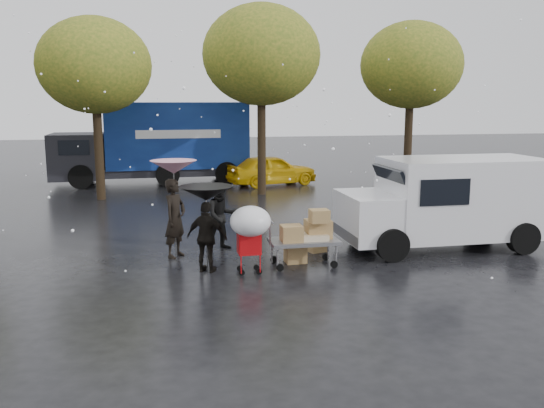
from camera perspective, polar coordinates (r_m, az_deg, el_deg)
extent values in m
plane|color=black|center=(12.30, -4.04, -6.73)|extent=(90.00, 90.00, 0.00)
imported|color=black|center=(13.40, -9.58, -1.40)|extent=(0.74, 0.80, 1.83)
imported|color=black|center=(13.97, -5.04, -1.20)|extent=(0.92, 0.78, 1.65)
imported|color=black|center=(12.16, -6.47, -3.28)|extent=(0.95, 0.73, 1.51)
cylinder|color=#4C4C4C|center=(13.38, -9.60, -0.83)|extent=(0.02, 0.02, 2.10)
cone|color=#CB5389|center=(13.22, -9.73, 3.64)|extent=(1.05, 1.05, 0.30)
sphere|color=#4C4C4C|center=(13.21, -9.74, 3.76)|extent=(0.06, 0.06, 0.06)
cylinder|color=#4C4C4C|center=(12.14, -6.47, -2.87)|extent=(0.02, 0.02, 1.69)
cone|color=black|center=(11.98, -6.55, 1.06)|extent=(1.12, 1.12, 0.30)
sphere|color=#4C4C4C|center=(11.97, -6.56, 1.20)|extent=(0.06, 0.06, 0.06)
cube|color=slate|center=(12.60, 3.17, -3.70)|extent=(1.50, 0.80, 0.08)
cylinder|color=slate|center=(12.38, -0.19, -2.75)|extent=(0.04, 0.04, 0.60)
cube|color=olive|center=(12.73, 4.59, -2.47)|extent=(0.55, 0.45, 0.40)
cube|color=olive|center=(12.39, 1.95, -2.92)|extent=(0.45, 0.40, 0.35)
cube|color=olive|center=(12.41, 4.71, -1.20)|extent=(0.40, 0.35, 0.28)
cube|color=#C6AF89|center=(12.59, 3.39, -3.25)|extent=(0.90, 0.55, 0.12)
cylinder|color=black|center=(12.29, 0.80, -6.32)|extent=(0.16, 0.05, 0.16)
cylinder|color=black|center=(12.89, 0.19, -5.53)|extent=(0.16, 0.05, 0.16)
cylinder|color=black|center=(12.59, 6.17, -5.98)|extent=(0.16, 0.05, 0.16)
cylinder|color=black|center=(13.18, 5.33, -5.22)|extent=(0.16, 0.05, 0.16)
cube|color=red|center=(12.05, -2.29, -3.86)|extent=(0.47, 0.41, 0.45)
cylinder|color=red|center=(11.78, -2.15, -2.34)|extent=(0.42, 0.02, 0.02)
cylinder|color=#4C4C4C|center=(11.80, -2.15, -2.67)|extent=(0.02, 0.02, 0.60)
ellipsoid|color=white|center=(11.75, -2.16, -1.72)|extent=(0.84, 0.84, 0.63)
cylinder|color=black|center=(12.03, -3.00, -6.81)|extent=(0.12, 0.04, 0.12)
cylinder|color=black|center=(12.33, -3.22, -6.38)|extent=(0.12, 0.04, 0.12)
cylinder|color=black|center=(12.08, -1.30, -6.72)|extent=(0.12, 0.04, 0.12)
cylinder|color=black|center=(12.38, -1.56, -6.30)|extent=(0.12, 0.04, 0.12)
cube|color=white|center=(14.87, 18.30, 0.69)|extent=(3.80, 2.00, 1.90)
cube|color=white|center=(13.91, 9.59, -1.24)|extent=(1.20, 1.95, 1.10)
cube|color=black|center=(13.98, 11.80, 2.28)|extent=(0.37, 1.70, 0.67)
cube|color=slate|center=(13.81, 7.40, -2.96)|extent=(0.12, 1.90, 0.25)
cylinder|color=black|center=(13.23, 11.81, -3.99)|extent=(0.76, 0.28, 0.76)
cylinder|color=black|center=(14.95, 8.95, -2.26)|extent=(0.76, 0.28, 0.76)
cylinder|color=black|center=(14.83, 23.63, -3.11)|extent=(0.76, 0.28, 0.76)
cylinder|color=black|center=(16.38, 19.84, -1.66)|extent=(0.76, 0.28, 0.76)
cube|color=navy|center=(25.64, -9.35, 6.78)|extent=(6.00, 2.50, 2.80)
cube|color=black|center=(25.89, -18.65, 4.53)|extent=(2.20, 2.40, 1.90)
cube|color=black|center=(25.76, -11.48, 3.27)|extent=(8.00, 2.30, 0.35)
cube|color=white|center=(24.38, -9.24, 6.85)|extent=(3.50, 0.03, 0.35)
cylinder|color=black|center=(24.81, -18.41, 2.57)|extent=(1.00, 0.30, 1.00)
cylinder|color=black|center=(27.08, -17.85, 3.20)|extent=(1.00, 0.30, 1.00)
cylinder|color=black|center=(24.80, -4.51, 3.06)|extent=(1.00, 0.30, 1.00)
cylinder|color=black|center=(27.07, -5.11, 3.65)|extent=(1.00, 0.30, 1.00)
cube|color=olive|center=(12.93, 2.33, -4.92)|extent=(0.47, 0.38, 0.41)
cube|color=olive|center=(13.87, 4.46, -4.10)|extent=(0.48, 0.42, 0.31)
imported|color=#E2AF0B|center=(24.65, -0.01, 3.41)|extent=(4.09, 2.40, 1.31)
cylinder|color=black|center=(21.80, -16.84, 6.27)|extent=(0.32, 0.32, 4.48)
ellipsoid|color=#3A5919|center=(21.80, -17.19, 12.99)|extent=(4.00, 4.00, 3.40)
cylinder|color=black|center=(22.06, -1.04, 7.29)|extent=(0.32, 0.32, 4.90)
ellipsoid|color=#3A5919|center=(22.10, -1.07, 14.56)|extent=(4.40, 4.40, 3.74)
cylinder|color=black|center=(23.89, 13.36, 6.91)|extent=(0.32, 0.32, 4.62)
ellipsoid|color=#3A5919|center=(23.90, 13.63, 13.23)|extent=(4.00, 4.00, 3.40)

